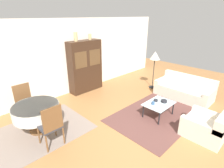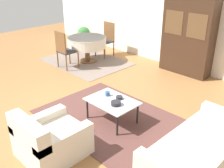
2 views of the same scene
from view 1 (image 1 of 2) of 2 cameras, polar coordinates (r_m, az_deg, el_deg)
ground_plane at (r=4.56m, az=11.05°, el=-16.61°), size 14.00×14.00×0.00m
wall_back at (r=6.49m, az=-15.38°, el=8.04°), size 10.00×0.06×2.70m
area_rug at (r=5.47m, az=14.37°, el=-9.79°), size 2.81×1.91×0.01m
dining_rug at (r=5.00m, az=-22.56°, el=-14.18°), size 2.42×1.77×0.01m
couch at (r=6.80m, az=22.48°, el=-1.83°), size 0.94×1.89×0.76m
armchair at (r=4.91m, az=28.56°, el=-12.16°), size 0.84×0.91×0.74m
coffee_table at (r=5.26m, az=15.06°, el=-6.48°), size 0.89×0.64×0.41m
display_cabinet at (r=6.74m, az=-8.73°, el=5.70°), size 1.31×0.43×1.94m
dining_table at (r=4.76m, az=-23.49°, el=-8.02°), size 1.12×1.12×0.73m
dining_chair_near at (r=4.12m, az=-19.24°, el=-12.32°), size 0.44×0.44×1.03m
dining_chair_far at (r=5.44m, az=-26.63°, el=-4.89°), size 0.44×0.44×1.03m
floor_lamp at (r=7.03m, az=13.84°, el=8.53°), size 0.39×0.39×1.49m
cup at (r=5.10m, az=13.26°, el=-6.13°), size 0.09×0.09×0.09m
bowl at (r=5.32m, az=16.63°, el=-5.38°), size 0.18×0.18×0.07m
bowl_small at (r=5.32m, az=14.08°, el=-5.19°), size 0.12×0.12×0.05m
vase_tall at (r=6.34m, az=-11.79°, el=14.87°), size 0.13×0.13×0.31m
vase_short at (r=6.70m, az=-7.22°, el=15.06°), size 0.11×0.11×0.21m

